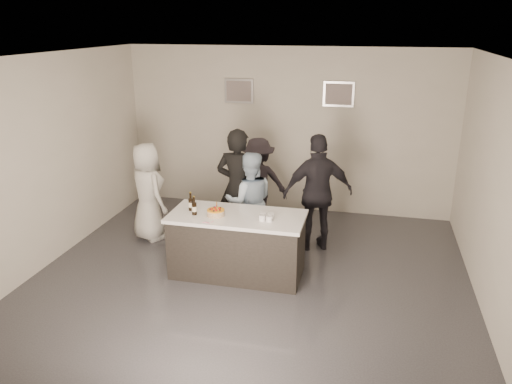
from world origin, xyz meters
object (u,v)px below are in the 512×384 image
Objects in this scene: bar_counter at (237,245)px; person_guest_back at (258,182)px; cake at (216,213)px; beer_bottle_a at (191,202)px; beer_bottle_b at (194,206)px; person_guest_left at (148,192)px; person_main_black at (238,188)px; person_main_blue at (250,202)px; person_guest_right at (318,193)px.

person_guest_back is (-0.13, 1.85, 0.33)m from bar_counter.
cake is 0.92× the size of beer_bottle_a.
beer_bottle_a and beer_bottle_b have the same top height.
person_guest_left reaches higher than beer_bottle_a.
person_main_blue is at bearing 158.35° from person_main_black.
beer_bottle_a is (-0.67, 0.02, 0.58)m from bar_counter.
beer_bottle_a is 0.17× the size of person_main_blue.
person_main_blue is 0.85× the size of person_guest_right.
cake is 0.15× the size of person_guest_left.
person_guest_left reaches higher than cake.
person_guest_right is (1.23, 0.14, -0.03)m from person_main_black.
person_main_blue is at bearing 92.40° from bar_counter.
bar_counter is at bearing -170.27° from person_guest_left.
person_main_black is at bearing 88.78° from cake.
bar_counter is at bearing 109.03° from person_main_black.
person_main_black reaches higher than person_guest_back.
person_guest_left is at bearing 6.07° from person_guest_back.
person_guest_back is (-1.11, 0.74, -0.14)m from person_guest_right.
bar_counter is 1.01× the size of person_guest_right.
cake is at bearing 6.35° from beer_bottle_b.
cake is at bearing -177.04° from person_guest_left.
person_guest_back is (-0.10, 0.99, -0.01)m from person_main_blue.
person_main_black is at bearing 66.13° from beer_bottle_a.
person_main_black is (0.02, 1.06, 0.01)m from cake.
person_main_black is at bearing -13.42° from person_guest_right.
person_guest_left reaches higher than beer_bottle_b.
beer_bottle_a is at bearing 125.49° from beer_bottle_b.
person_main_blue is 0.99m from person_guest_back.
person_main_black reaches higher than beer_bottle_a.
cake is 1.00m from person_main_blue.
person_guest_back is at bearing 77.60° from beer_bottle_b.
bar_counter is at bearing -1.54° from beer_bottle_a.
bar_counter is 1.16× the size of person_guest_left.
bar_counter is at bearing 19.12° from cake.
person_main_blue reaches higher than beer_bottle_a.
bar_counter is at bearing 12.64° from beer_bottle_b.
person_main_black is (-0.25, 0.97, 0.50)m from bar_counter.
person_guest_back is at bearing -53.72° from person_guest_right.
person_main_black is (0.32, 1.10, -0.08)m from beer_bottle_b.
cake is at bearing -160.88° from bar_counter.
cake is (-0.27, -0.09, 0.49)m from bar_counter.
person_guest_right is (2.71, 0.24, 0.12)m from person_guest_left.
beer_bottle_b is at bearing -54.51° from beer_bottle_a.
person_main_black is 1.49m from person_guest_left.
beer_bottle_b is at bearing 18.62° from person_guest_right.
bar_counter is 1.97m from person_guest_left.
person_guest_right is (0.98, 1.11, 0.47)m from bar_counter.
beer_bottle_a is (-0.40, 0.11, 0.09)m from cake.
person_main_black reaches higher than person_guest_right.
beer_bottle_b is 0.17× the size of person_main_blue.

